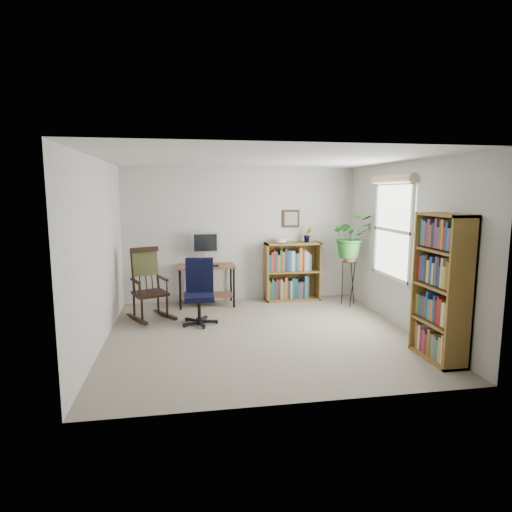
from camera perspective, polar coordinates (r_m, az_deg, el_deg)
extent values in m
cube|color=gray|center=(6.08, 0.64, -10.40)|extent=(4.20, 4.00, 0.00)
cube|color=silver|center=(5.77, 0.68, 12.79)|extent=(4.20, 4.00, 0.00)
cube|color=beige|center=(7.76, -1.98, 2.83)|extent=(4.20, 0.00, 2.40)
cube|color=beige|center=(3.88, 5.95, -3.01)|extent=(4.20, 0.00, 2.40)
cube|color=beige|center=(5.81, -20.18, 0.37)|extent=(0.00, 4.00, 2.40)
cube|color=beige|center=(6.51, 19.17, 1.25)|extent=(0.00, 4.00, 2.40)
cube|color=black|center=(7.35, -6.61, -1.29)|extent=(0.40, 0.15, 0.02)
imported|color=#276D26|center=(7.50, 12.59, 5.32)|extent=(1.69, 1.88, 1.46)
imported|color=#276D26|center=(7.86, 6.88, 2.23)|extent=(0.13, 0.24, 0.11)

